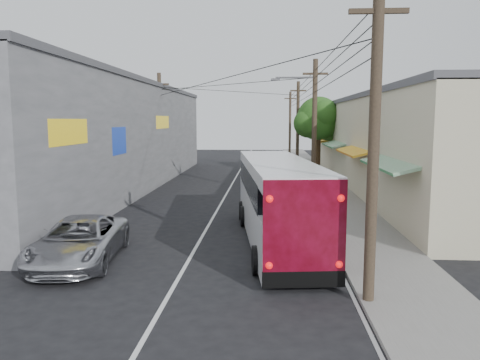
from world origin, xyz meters
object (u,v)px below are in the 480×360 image
object	(u,v)px
jeepney	(79,241)
pedestrian_near	(327,190)
coach_bus	(277,200)
pedestrian_far	(316,184)
parked_car_mid	(286,173)
parked_suv	(285,176)
parked_car_far	(280,159)

from	to	relation	value
jeepney	pedestrian_near	xyz separation A→B (m)	(9.22, 9.80, 0.30)
coach_bus	pedestrian_near	size ratio (longest dim) A/B	6.15
coach_bus	pedestrian_far	world-z (taller)	coach_bus
parked_car_mid	pedestrian_near	distance (m)	10.29
jeepney	parked_car_mid	bearing A→B (deg)	63.74
jeepney	parked_suv	size ratio (longest dim) A/B	0.85
parked_suv	parked_car_far	xyz separation A→B (m)	(0.00, 15.31, -0.14)
jeepney	pedestrian_near	size ratio (longest dim) A/B	2.89
jeepney	parked_car_far	size ratio (longest dim) A/B	1.15
parked_suv	parked_car_mid	size ratio (longest dim) A/B	1.41
coach_bus	parked_car_far	distance (m)	29.25
parked_suv	parked_car_far	world-z (taller)	parked_suv
parked_suv	parked_car_far	distance (m)	15.31
jeepney	parked_car_mid	xyz separation A→B (m)	(7.50, 19.94, 0.01)
jeepney	coach_bus	bearing A→B (deg)	19.71
coach_bus	parked_car_mid	size ratio (longest dim) A/B	2.57
coach_bus	parked_car_far	world-z (taller)	coach_bus
parked_suv	pedestrian_near	size ratio (longest dim) A/B	3.38
pedestrian_near	pedestrian_far	size ratio (longest dim) A/B	1.11
parked_car_far	pedestrian_near	xyz separation A→B (m)	(1.89, -22.51, 0.28)
coach_bus	parked_car_mid	bearing A→B (deg)	80.22
parked_car_mid	jeepney	bearing A→B (deg)	-116.60
parked_car_mid	pedestrian_near	size ratio (longest dim) A/B	2.39
jeepney	pedestrian_near	world-z (taller)	pedestrian_near
jeepney	parked_suv	distance (m)	18.51
coach_bus	parked_car_far	size ratio (longest dim) A/B	2.45
pedestrian_near	parked_car_mid	bearing A→B (deg)	-80.31
pedestrian_near	pedestrian_far	distance (m)	2.98
parked_car_far	pedestrian_near	bearing A→B (deg)	-93.13
coach_bus	pedestrian_far	bearing A→B (deg)	69.31
parked_car_far	pedestrian_far	size ratio (longest dim) A/B	2.78
coach_bus	pedestrian_far	size ratio (longest dim) A/B	6.80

